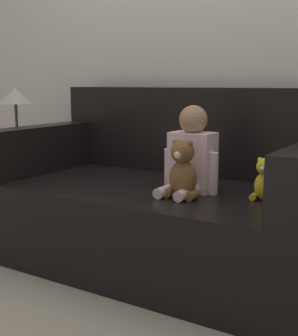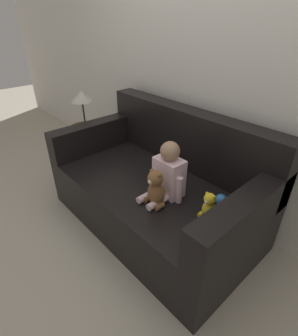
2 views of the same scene
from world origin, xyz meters
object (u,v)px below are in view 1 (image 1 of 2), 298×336
object	(u,v)px
person_baby	(191,156)
side_table	(17,123)
plush_toy_side	(265,181)
toy_ball	(271,184)
couch	(166,203)
teddy_bear_brown	(183,171)

from	to	relation	value
person_baby	side_table	world-z (taller)	side_table
plush_toy_side	side_table	distance (m)	1.71
toy_ball	side_table	bearing A→B (deg)	-176.59
plush_toy_side	side_table	world-z (taller)	side_table
couch	plush_toy_side	distance (m)	0.63
plush_toy_side	side_table	size ratio (longest dim) A/B	0.21
couch	toy_ball	bearing A→B (deg)	7.81
person_baby	teddy_bear_brown	distance (m)	0.16
plush_toy_side	couch	bearing A→B (deg)	169.52
person_baby	plush_toy_side	distance (m)	0.38
person_baby	teddy_bear_brown	xyz separation A→B (m)	(0.03, -0.15, -0.05)
couch	plush_toy_side	xyz separation A→B (m)	(0.58, -0.11, 0.21)
toy_ball	person_baby	bearing A→B (deg)	-151.20
couch	side_table	bearing A→B (deg)	-178.80
person_baby	plush_toy_side	bearing A→B (deg)	1.00
person_baby	side_table	xyz separation A→B (m)	(-1.33, 0.09, 0.09)
teddy_bear_brown	side_table	bearing A→B (deg)	169.99
toy_ball	side_table	xyz separation A→B (m)	(-1.68, -0.10, 0.23)
couch	toy_ball	world-z (taller)	couch
person_baby	toy_ball	distance (m)	0.42
person_baby	plush_toy_side	xyz separation A→B (m)	(0.37, 0.01, -0.08)
plush_toy_side	person_baby	bearing A→B (deg)	-179.00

